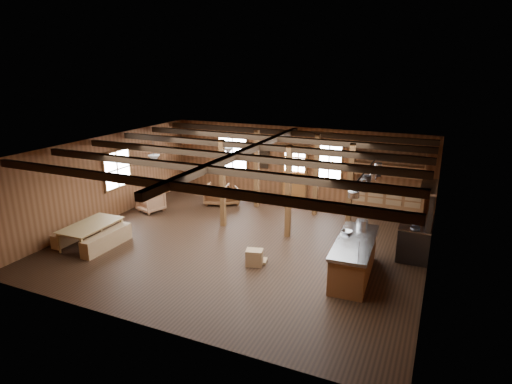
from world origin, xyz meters
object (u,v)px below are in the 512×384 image
dining_table (93,235)px  armchair_c (151,201)px  armchair_b (217,194)px  kitchen_island (354,258)px  commercial_range (417,233)px  armchair_a (229,196)px

dining_table → armchair_c: bearing=4.0°
armchair_c → armchair_b: bearing=-118.0°
kitchen_island → commercial_range: bearing=53.0°
commercial_range → armchair_b: 7.29m
kitchen_island → dining_table: kitchen_island is taller
armchair_c → armchair_a: bearing=-120.7°
commercial_range → armchair_c: bearing=-179.8°
kitchen_island → commercial_range: (1.31, 1.93, 0.16)m
dining_table → armchair_c: (-0.30, 3.08, 0.05)m
armchair_b → kitchen_island: bearing=136.5°
commercial_range → armchair_b: (-7.10, 1.61, -0.26)m
commercial_range → armchair_c: commercial_range is taller
dining_table → armchair_a: (1.84, 4.91, 0.00)m
commercial_range → dining_table: (-8.55, -3.12, -0.33)m
armchair_a → armchair_b: armchair_b is taller
kitchen_island → commercial_range: commercial_range is taller
commercial_range → armchair_c: (-8.85, -0.04, -0.28)m
commercial_range → dining_table: size_ratio=1.11×
armchair_a → armchair_c: size_ratio=0.88×
armchair_a → armchair_c: (-2.14, -1.83, 0.04)m
armchair_c → kitchen_island: bearing=-175.4°
commercial_range → armchair_b: size_ratio=2.41×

